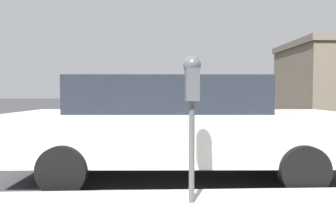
{
  "coord_description": "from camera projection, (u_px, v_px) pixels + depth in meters",
  "views": [
    {
      "loc": [
        -6.08,
        -0.16,
        1.28
      ],
      "look_at": [
        -2.17,
        -0.34,
        1.07
      ],
      "focal_mm": 35.0,
      "sensor_mm": 36.0,
      "label": 1
    }
  ],
  "objects": [
    {
      "name": "ground_plane",
      "position": [
        145.0,
        163.0,
        6.12
      ],
      "size": [
        220.0,
        220.0,
        0.0
      ],
      "primitive_type": "plane",
      "color": "#333335"
    },
    {
      "name": "parking_meter",
      "position": [
        192.0,
        91.0,
        3.42
      ],
      "size": [
        0.21,
        0.19,
        1.54
      ],
      "color": "#4C5156",
      "rests_on": "sidewalk"
    },
    {
      "name": "car_white",
      "position": [
        177.0,
        125.0,
        5.04
      ],
      "size": [
        2.2,
        5.01,
        1.54
      ],
      "rotation": [
        0.0,
        0.0,
        3.1
      ],
      "color": "silver",
      "rests_on": "ground_plane"
    }
  ]
}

